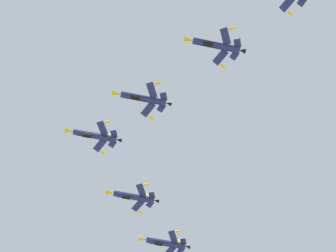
{
  "coord_description": "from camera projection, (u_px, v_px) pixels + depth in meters",
  "views": [
    {
      "loc": [
        4.71,
        -3.97,
        1.59
      ],
      "look_at": [
        12.21,
        32.14,
        99.35
      ],
      "focal_mm": 41.47,
      "sensor_mm": 36.0,
      "label": 1
    }
  ],
  "objects": [
    {
      "name": "fighter_jet_left_wing",
      "position": [
        142.0,
        98.0,
        102.1
      ],
      "size": [
        15.91,
        10.63,
        4.38
      ],
      "rotation": [
        0.0,
        0.1,
        1.56
      ],
      "color": "navy"
    },
    {
      "name": "fighter_jet_right_outer",
      "position": [
        165.0,
        243.0,
        117.69
      ],
      "size": [
        15.91,
        10.65,
        4.38
      ],
      "rotation": [
        0.0,
        0.08,
        1.56
      ],
      "color": "navy"
    },
    {
      "name": "fighter_jet_right_wing",
      "position": [
        133.0,
        196.0,
        114.19
      ],
      "size": [
        15.91,
        10.66,
        4.34
      ],
      "rotation": [
        0.0,
        0.01,
        1.56
      ],
      "color": "navy"
    },
    {
      "name": "fighter_jet_left_outer",
      "position": [
        215.0,
        45.0,
        97.11
      ],
      "size": [
        15.91,
        10.67,
        4.36
      ],
      "rotation": [
        0.0,
        0.03,
        1.56
      ],
      "color": "navy"
    },
    {
      "name": "fighter_jet_lead",
      "position": [
        94.0,
        135.0,
        107.99
      ],
      "size": [
        15.91,
        10.67,
        4.35
      ],
      "rotation": [
        0.0,
        -0.02,
        1.56
      ],
      "color": "navy"
    }
  ]
}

